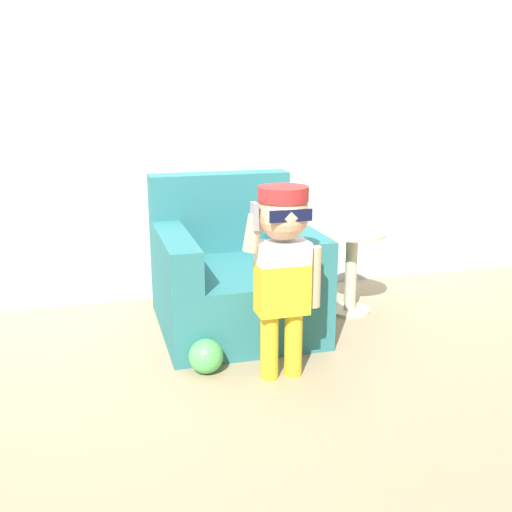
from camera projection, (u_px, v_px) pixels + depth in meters
The scene contains 6 objects.
ground_plane at pixel (212, 324), 3.79m from camera, with size 10.00×10.00×0.00m, color #998466.
wall_back at pixel (189, 110), 4.03m from camera, with size 10.00×0.05×2.60m.
armchair at pixel (233, 276), 3.72m from camera, with size 0.91×1.01×0.91m.
person_child at pixel (283, 253), 2.93m from camera, with size 0.40×0.30×0.99m.
side_table at pixel (351, 264), 3.93m from camera, with size 0.43×0.43×0.55m.
toy_ball at pixel (206, 356), 3.12m from camera, with size 0.18×0.18×0.18m.
Camera 1 is at (-0.69, -3.48, 1.42)m, focal length 42.00 mm.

